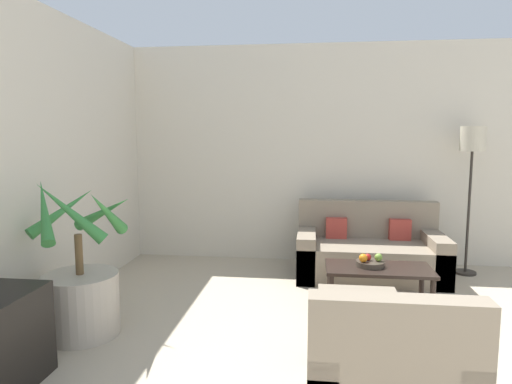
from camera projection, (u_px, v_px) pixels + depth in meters
wall_back at (406, 155)px, 5.57m from camera, size 8.43×0.06×2.70m
potted_palm at (81, 290)px, 3.63m from camera, size 0.82×0.80×1.28m
sofa_loveseat at (369, 253)px, 5.16m from camera, size 1.61×0.86×0.82m
floor_lamp at (472, 151)px, 5.10m from camera, size 0.27×0.27×1.69m
coffee_table at (378, 272)px, 4.26m from camera, size 0.97×0.50×0.37m
fruit_bowl at (370, 264)px, 4.27m from camera, size 0.26×0.26×0.05m
apple_red at (368, 257)px, 4.29m from camera, size 0.06×0.06×0.06m
apple_green at (379, 257)px, 4.26m from camera, size 0.07×0.07×0.07m
orange_fruit at (363, 258)px, 4.23m from camera, size 0.08×0.08×0.08m
armchair at (386, 371)px, 2.61m from camera, size 0.89×0.84×0.80m
ottoman at (359, 322)px, 3.44m from camera, size 0.61×0.54×0.39m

